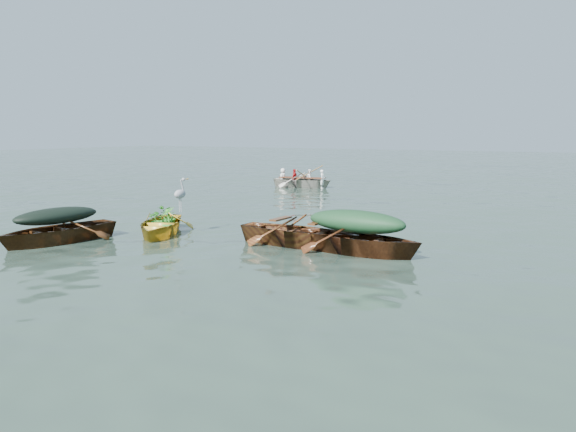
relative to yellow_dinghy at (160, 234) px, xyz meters
name	(u,v)px	position (x,y,z in m)	size (l,w,h in m)	color
ground	(257,241)	(2.75, 0.55, 0.00)	(140.00, 140.00, 0.00)	#2E4035
yellow_dinghy	(160,234)	(0.00, 0.00, 0.00)	(1.49, 3.43, 0.94)	gold
dark_covered_boat	(58,243)	(-1.44, -2.12, 0.00)	(1.47, 3.95, 1.00)	#462710
green_tarp_boat	(356,253)	(5.50, 0.44, 0.00)	(1.34, 4.32, 1.00)	#542A13
open_wooden_boat	(299,246)	(3.99, 0.51, 0.00)	(1.37, 4.40, 1.03)	brown
rowed_boat	(302,188)	(-2.75, 13.09, 0.00)	(1.24, 4.13, 0.97)	beige
dark_tarp_cover	(56,215)	(-1.44, -2.12, 0.70)	(0.81, 2.17, 0.40)	black
green_tarp_cover	(356,220)	(5.50, 0.44, 0.76)	(0.74, 2.38, 0.52)	#173920
thwart_benches	(299,224)	(3.99, 0.51, 0.53)	(0.82, 2.20, 0.04)	#462410
heron	(180,200)	(0.45, 0.31, 0.93)	(0.28, 0.40, 0.92)	#9EA0A6
dinghy_weeds	(165,204)	(-0.25, 0.49, 0.77)	(0.70, 0.90, 0.60)	#1F6A1B
rowers	(302,170)	(-2.75, 13.09, 0.87)	(1.11, 2.89, 0.76)	white
oars	(302,177)	(-2.75, 13.09, 0.52)	(2.60, 0.60, 0.06)	#A6783F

